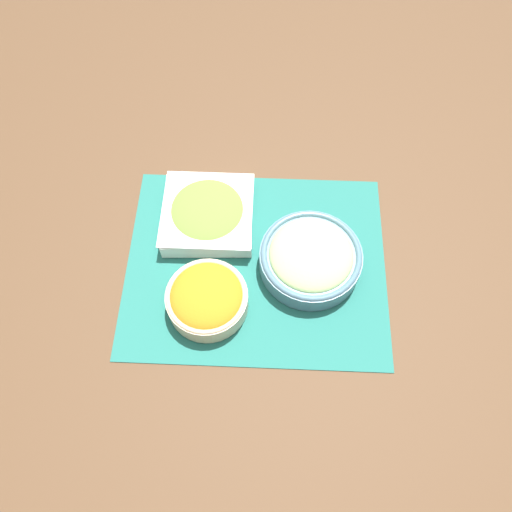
% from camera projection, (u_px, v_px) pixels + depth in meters
% --- Properties ---
extents(ground_plane, '(3.00, 3.00, 0.00)m').
position_uv_depth(ground_plane, '(256.00, 264.00, 0.98)').
color(ground_plane, '#513823').
extents(placemat, '(0.51, 0.41, 0.00)m').
position_uv_depth(placemat, '(256.00, 263.00, 0.98)').
color(placemat, '#236B60').
rests_on(placemat, ground_plane).
extents(carrot_bowl, '(0.15, 0.15, 0.06)m').
position_uv_depth(carrot_bowl, '(207.00, 298.00, 0.91)').
color(carrot_bowl, beige).
rests_on(carrot_bowl, placemat).
extents(cucumber_bowl, '(0.20, 0.20, 0.07)m').
position_uv_depth(cucumber_bowl, '(311.00, 256.00, 0.95)').
color(cucumber_bowl, slate).
rests_on(cucumber_bowl, placemat).
extents(lettuce_bowl, '(0.18, 0.18, 0.05)m').
position_uv_depth(lettuce_bowl, '(208.00, 213.00, 1.00)').
color(lettuce_bowl, white).
rests_on(lettuce_bowl, placemat).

